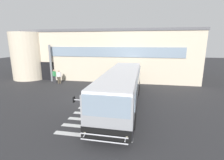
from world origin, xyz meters
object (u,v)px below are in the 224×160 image
entry_support_column (51,63)px  bus_main_foreground (122,88)px  passenger_by_doorway (59,76)px  passenger_near_column (54,75)px  safety_bollard_yellow (113,84)px

entry_support_column → bus_main_foreground: entry_support_column is taller
bus_main_foreground → passenger_by_doorway: bearing=147.5°
passenger_by_doorway → passenger_near_column: bearing=160.9°
entry_support_column → passenger_near_column: entry_support_column is taller
entry_support_column → passenger_near_column: size_ratio=2.77×
passenger_near_column → safety_bollard_yellow: 7.73m
bus_main_foreground → passenger_near_column: size_ratio=7.14×
bus_main_foreground → passenger_near_column: (-9.14, 5.61, -0.41)m
entry_support_column → passenger_near_column: 1.77m
entry_support_column → bus_main_foreground: bearing=-32.6°
passenger_near_column → safety_bollard_yellow: passenger_near_column is taller
bus_main_foreground → safety_bollard_yellow: size_ratio=13.28×
passenger_near_column → bus_main_foreground: bearing=-31.5°
bus_main_foreground → passenger_by_doorway: (-8.38, 5.35, -0.41)m
bus_main_foreground → passenger_near_column: bearing=148.5°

